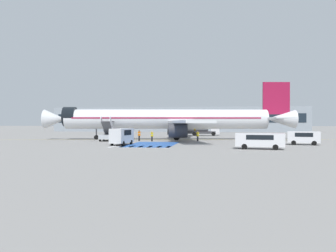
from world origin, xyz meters
name	(u,v)px	position (x,y,z in m)	size (l,w,h in m)	color
ground_plane	(166,139)	(0.00, 0.00, 0.00)	(600.00, 600.00, 0.00)	gray
apron_leadline_yellow	(167,139)	(0.20, -0.84, 0.00)	(0.20, 81.06, 0.01)	gold
apron_stand_patch_blue	(152,144)	(0.20, -14.88, 0.00)	(6.58, 12.41, 0.01)	#2856A8
apron_walkway_bar_0	(113,146)	(-4.00, -19.84, 0.00)	(0.44, 3.60, 0.01)	silver
apron_walkway_bar_1	(122,147)	(-2.80, -19.84, 0.00)	(0.44, 3.60, 0.01)	silver
apron_walkway_bar_2	(131,147)	(-1.60, -19.84, 0.00)	(0.44, 3.60, 0.01)	silver
apron_walkway_bar_3	(140,147)	(-0.40, -19.84, 0.00)	(0.44, 3.60, 0.01)	silver
apron_walkway_bar_4	(149,147)	(0.80, -19.84, 0.00)	(0.44, 3.60, 0.01)	silver
apron_walkway_bar_5	(159,147)	(2.00, -19.84, 0.00)	(0.44, 3.60, 0.01)	silver
apron_walkway_bar_6	(168,147)	(3.20, -19.84, 0.00)	(0.44, 3.60, 0.01)	silver
airliner	(170,119)	(0.87, -0.74, 3.73)	(46.35, 33.51, 10.67)	silver
boarding_stairs_forward	(107,135)	(-9.18, -6.72, 1.02)	(2.92, 5.47, 4.23)	#ADB2BA
fuel_tanker	(198,128)	(5.00, 19.00, 1.84)	(10.08, 2.79, 3.62)	#38383D
service_van_0	(122,135)	(-3.71, -16.80, 1.36)	(2.30, 4.83, 2.29)	silver
service_van_1	(304,137)	(21.31, -12.95, 1.13)	(4.50, 2.66, 1.87)	silver
service_van_2	(260,140)	(14.25, -21.56, 1.12)	(5.72, 2.69, 1.84)	silver
baggage_cart	(245,141)	(13.63, -8.79, 0.26)	(2.85, 2.94, 0.87)	gray
ground_crew_0	(198,135)	(6.21, -5.69, 0.99)	(0.48, 0.43, 1.73)	#2D2D33
ground_crew_1	(139,135)	(-3.72, -6.26, 1.08)	(0.49, 0.42, 1.85)	black
ground_crew_2	(152,135)	(-1.30, -7.24, 0.99)	(0.47, 0.46, 1.72)	black
terminal_building	(178,120)	(-4.40, 58.28, 4.35)	(90.28, 12.10, 8.70)	#89939E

